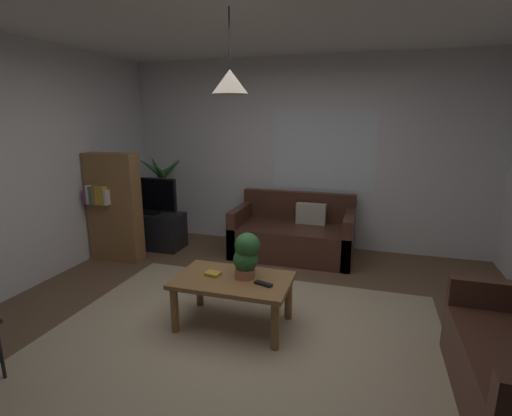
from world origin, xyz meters
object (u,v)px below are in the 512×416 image
book_on_table_0 (213,274)px  tv (149,195)px  tv_stand (152,230)px  bookshelf_corner (113,207)px  couch_under_window (293,236)px  potted_plant_on_table (246,255)px  potted_palm_corner (164,203)px  pendant_lamp (230,82)px  remote_on_table_0 (263,284)px  coffee_table (233,286)px

book_on_table_0 → tv: (-1.67, 1.66, 0.29)m
tv_stand → bookshelf_corner: 0.75m
couch_under_window → bookshelf_corner: size_ratio=1.13×
potted_plant_on_table → tv: tv is taller
tv_stand → bookshelf_corner: bookshelf_corner is taller
potted_plant_on_table → bookshelf_corner: bearing=154.1°
potted_palm_corner → pendant_lamp: (1.89, -2.09, 1.55)m
couch_under_window → potted_plant_on_table: potted_plant_on_table is taller
tv_stand → remote_on_table_0: bearing=-38.9°
bookshelf_corner → potted_palm_corner: bearing=80.9°
coffee_table → remote_on_table_0: remote_on_table_0 is taller
book_on_table_0 → remote_on_table_0: 0.49m
potted_palm_corner → bookshelf_corner: bearing=-99.1°
tv → potted_palm_corner: potted_palm_corner is taller
tv_stand → bookshelf_corner: size_ratio=0.64×
book_on_table_0 → pendant_lamp: pendant_lamp is taller
couch_under_window → pendant_lamp: pendant_lamp is taller
remote_on_table_0 → bookshelf_corner: 2.63m
book_on_table_0 → remote_on_table_0: size_ratio=0.82×
remote_on_table_0 → tv_stand: tv_stand is taller
pendant_lamp → potted_plant_on_table: bearing=33.9°
tv → book_on_table_0: bearing=-44.8°
coffee_table → potted_plant_on_table: bearing=33.9°
coffee_table → potted_palm_corner: size_ratio=0.78×
tv → bookshelf_corner: size_ratio=0.59×
book_on_table_0 → potted_plant_on_table: (0.30, 0.06, 0.19)m
coffee_table → pendant_lamp: 1.73m
potted_palm_corner → pendant_lamp: size_ratio=2.06×
pendant_lamp → tv: bearing=138.2°
couch_under_window → pendant_lamp: bearing=-94.5°
remote_on_table_0 → pendant_lamp: size_ratio=0.25×
tv → bookshelf_corner: 0.58m
couch_under_window → remote_on_table_0: bearing=-85.9°
pendant_lamp → book_on_table_0: bearing=178.1°
potted_palm_corner → coffee_table: bearing=-47.9°
book_on_table_0 → pendant_lamp: (0.19, -0.01, 1.64)m
potted_palm_corner → bookshelf_corner: bookshelf_corner is taller
coffee_table → book_on_table_0: (-0.19, 0.01, 0.09)m
coffee_table → bookshelf_corner: 2.36m
couch_under_window → bookshelf_corner: 2.39m
coffee_table → pendant_lamp: pendant_lamp is taller
remote_on_table_0 → bookshelf_corner: size_ratio=0.11×
tv_stand → bookshelf_corner: (-0.19, -0.57, 0.46)m
potted_plant_on_table → bookshelf_corner: bookshelf_corner is taller
tv → bookshelf_corner: bookshelf_corner is taller
coffee_table → bookshelf_corner: size_ratio=0.73×
couch_under_window → tv: bearing=-172.0°
potted_plant_on_table → pendant_lamp: (-0.10, -0.07, 1.45)m
book_on_table_0 → remote_on_table_0: (0.49, -0.06, -0.00)m
potted_plant_on_table → tv_stand: size_ratio=0.45×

